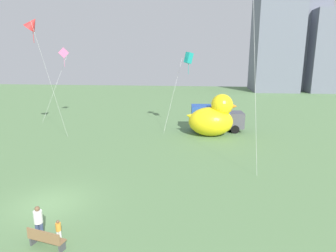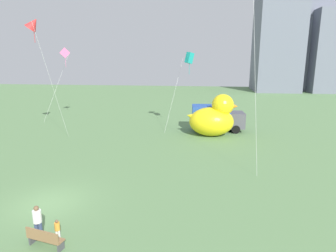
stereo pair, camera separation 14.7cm
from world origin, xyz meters
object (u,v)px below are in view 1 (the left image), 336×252
object	(u,v)px
kite_red	(32,24)
kite_pink	(63,56)
park_bench	(46,238)
person_child	(58,229)
box_truck	(216,118)
person_adult	(38,221)
giant_inflatable_duck	(213,118)
kite_teal	(188,58)

from	to	relation	value
kite_red	kite_pink	bearing A→B (deg)	98.21
park_bench	kite_red	size ratio (longest dim) A/B	0.15
person_child	kite_red	xyz separation A→B (m)	(-9.42, 15.81, 10.49)
box_truck	person_adult	bearing A→B (deg)	-112.94
person_adult	person_child	bearing A→B (deg)	-3.40
giant_inflatable_duck	box_truck	bearing A→B (deg)	78.22
kite_red	person_child	bearing A→B (deg)	-59.23
person_child	box_truck	world-z (taller)	box_truck
giant_inflatable_duck	kite_pink	distance (m)	19.84
person_child	kite_teal	size ratio (longest dim) A/B	0.11
park_bench	box_truck	bearing A→B (deg)	69.23
person_child	kite_red	bearing A→B (deg)	120.77
park_bench	kite_pink	xyz separation A→B (m)	(-10.32, 24.62, 7.74)
box_truck	kite_teal	distance (m)	7.21
person_child	kite_pink	world-z (taller)	kite_pink
box_truck	kite_red	world-z (taller)	kite_red
person_adult	kite_pink	distance (m)	26.85
person_child	kite_pink	distance (m)	27.34
park_bench	box_truck	world-z (taller)	box_truck
giant_inflatable_duck	park_bench	bearing A→B (deg)	-111.69
person_adult	kite_teal	world-z (taller)	kite_teal
park_bench	person_adult	bearing A→B (deg)	134.53
park_bench	kite_pink	distance (m)	27.80
park_bench	person_child	distance (m)	0.68
giant_inflatable_duck	kite_red	distance (m)	19.51
person_adult	kite_red	xyz separation A→B (m)	(-8.47, 15.76, 10.16)
park_bench	person_adult	world-z (taller)	person_adult
person_child	kite_red	world-z (taller)	kite_red
park_bench	person_child	world-z (taller)	person_child
person_child	kite_pink	bearing A→B (deg)	113.82
person_adult	person_child	xyz separation A→B (m)	(0.94, -0.06, -0.33)
giant_inflatable_duck	kite_teal	bearing A→B (deg)	150.23
kite_red	kite_teal	distance (m)	15.34
person_child	box_truck	bearing A→B (deg)	69.32
giant_inflatable_duck	kite_pink	xyz separation A→B (m)	(-18.11, 5.03, 6.35)
kite_red	kite_teal	bearing A→B (deg)	18.14
box_truck	kite_pink	size ratio (longest dim) A/B	0.63
person_adult	person_child	distance (m)	1.00
kite_pink	person_adult	bearing A→B (deg)	-68.04
person_adult	kite_pink	xyz separation A→B (m)	(-9.66, 23.95, 7.35)
kite_teal	person_adult	bearing A→B (deg)	-105.85
giant_inflatable_duck	kite_teal	xyz separation A→B (m)	(-2.66, 1.52, 6.06)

